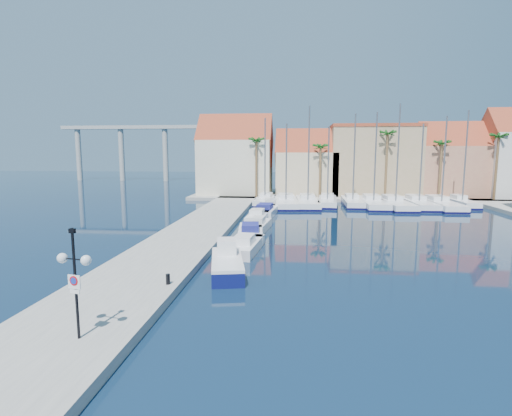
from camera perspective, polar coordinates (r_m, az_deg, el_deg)
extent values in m
plane|color=black|center=(22.30, 4.90, -11.98)|extent=(260.00, 260.00, 0.00)
cube|color=gray|center=(36.42, -9.11, -3.75)|extent=(6.00, 77.00, 0.50)
cube|color=gray|center=(70.04, 13.69, 1.76)|extent=(54.00, 16.00, 0.50)
cylinder|color=black|center=(16.78, -24.37, -9.88)|extent=(0.11, 0.11, 4.33)
cylinder|color=black|center=(16.70, -25.26, -6.55)|extent=(0.54, 0.16, 0.05)
cylinder|color=black|center=(16.35, -23.85, -6.77)|extent=(0.54, 0.16, 0.05)
sphere|color=white|center=(16.88, -25.95, -6.44)|extent=(0.39, 0.39, 0.39)
sphere|color=white|center=(16.18, -23.12, -6.89)|extent=(0.39, 0.39, 0.39)
cube|color=black|center=(16.30, -24.79, -2.98)|extent=(0.26, 0.17, 0.17)
cube|color=white|center=(16.71, -24.54, -9.59)|extent=(0.54, 0.14, 0.54)
cylinder|color=red|center=(16.67, -24.61, -9.43)|extent=(0.36, 0.09, 0.37)
cylinder|color=#1933A5|center=(16.66, -24.64, -9.44)|extent=(0.26, 0.06, 0.26)
cube|color=white|center=(16.82, -24.46, -10.82)|extent=(0.43, 0.12, 0.15)
cylinder|color=black|center=(22.44, -12.47, -9.89)|extent=(0.23, 0.23, 0.57)
cube|color=#0D134F|center=(25.43, -4.14, -8.43)|extent=(2.95, 5.92, 0.85)
cube|color=white|center=(25.29, -4.16, -7.30)|extent=(2.95, 5.92, 0.19)
cube|color=white|center=(26.26, -4.23, -5.56)|extent=(1.50, 1.72, 1.04)
cube|color=white|center=(30.84, -1.44, -5.51)|extent=(2.44, 6.03, 0.80)
cube|color=white|center=(30.12, -1.69, -4.47)|extent=(1.51, 2.17, 0.60)
cube|color=white|center=(35.70, -0.79, -3.64)|extent=(2.75, 6.77, 0.80)
cube|color=navy|center=(34.91, -0.81, -2.73)|extent=(1.70, 2.44, 0.60)
cube|color=white|center=(39.15, 0.45, -2.59)|extent=(2.18, 5.32, 0.80)
cube|color=white|center=(38.53, 0.30, -1.71)|extent=(1.34, 1.92, 0.60)
cube|color=white|center=(44.36, 0.28, -1.34)|extent=(2.36, 6.27, 0.80)
cube|color=white|center=(43.65, 0.15, -0.56)|extent=(1.51, 2.24, 0.60)
cube|color=white|center=(49.14, 1.44, -0.42)|extent=(3.04, 7.64, 0.80)
cube|color=navy|center=(48.31, 1.29, 0.27)|extent=(1.90, 2.75, 0.60)
cube|color=white|center=(54.28, 2.01, 0.38)|extent=(2.20, 6.12, 0.80)
cube|color=white|center=(53.59, 2.01, 1.04)|extent=(1.44, 2.17, 0.60)
cube|color=white|center=(58.86, 1.56, 0.98)|extent=(2.32, 6.22, 0.80)
cube|color=white|center=(58.17, 1.48, 1.60)|extent=(1.50, 2.22, 0.60)
cube|color=white|center=(58.18, 1.34, 1.00)|extent=(2.93, 8.91, 1.00)
cube|color=#0D0C3C|center=(58.22, 1.34, 0.69)|extent=(3.00, 8.97, 0.28)
cube|color=white|center=(58.95, 1.48, 1.88)|extent=(1.79, 2.74, 0.60)
cylinder|color=slate|center=(57.32, 1.30, 7.08)|extent=(0.20, 0.20, 11.35)
cube|color=white|center=(56.83, 4.27, 0.81)|extent=(3.89, 12.10, 1.00)
cube|color=#0D0C3C|center=(56.87, 4.27, 0.49)|extent=(3.95, 12.17, 0.28)
cube|color=white|center=(57.91, 4.23, 1.75)|extent=(2.40, 3.71, 0.60)
cylinder|color=slate|center=(55.80, 4.36, 6.58)|extent=(0.20, 0.20, 10.46)
cube|color=white|center=(56.71, 7.38, 0.75)|extent=(3.29, 11.09, 1.00)
cube|color=#0D0C3C|center=(56.75, 7.37, 0.43)|extent=(3.35, 11.15, 0.28)
cube|color=white|center=(57.70, 7.32, 1.68)|extent=(2.13, 3.37, 0.60)
cylinder|color=slate|center=(55.71, 7.55, 7.74)|extent=(0.20, 0.20, 12.81)
cube|color=white|center=(57.94, 10.15, 0.85)|extent=(3.27, 9.79, 1.00)
cube|color=#0D0C3C|center=(57.98, 10.14, 0.53)|extent=(3.34, 9.86, 0.28)
cube|color=white|center=(58.80, 10.17, 1.74)|extent=(1.98, 3.02, 0.60)
cylinder|color=slate|center=(57.04, 10.29, 6.30)|extent=(0.20, 0.20, 10.05)
cube|color=white|center=(58.31, 13.59, 0.79)|extent=(2.59, 9.41, 1.00)
cube|color=#0D0C3C|center=(58.35, 13.58, 0.48)|extent=(2.65, 9.47, 0.28)
cube|color=white|center=(59.14, 13.51, 1.68)|extent=(1.75, 2.84, 0.60)
cylinder|color=slate|center=(57.41, 13.86, 7.09)|extent=(0.20, 0.20, 11.82)
cube|color=white|center=(57.93, 16.35, 0.65)|extent=(3.04, 11.25, 1.00)
cube|color=#0D0C3C|center=(57.97, 16.33, 0.33)|extent=(3.10, 11.31, 0.28)
cube|color=white|center=(58.94, 16.19, 1.56)|extent=(2.08, 3.39, 0.60)
cylinder|color=slate|center=(56.95, 16.70, 7.02)|extent=(0.20, 0.20, 11.89)
cube|color=white|center=(58.11, 19.14, 0.55)|extent=(3.62, 11.77, 1.00)
cube|color=#0D0C3C|center=(58.15, 19.12, 0.24)|extent=(3.68, 11.84, 0.28)
cube|color=white|center=(59.12, 18.86, 1.46)|extent=(2.29, 3.59, 0.60)
cylinder|color=slate|center=(57.11, 19.63, 7.42)|extent=(0.20, 0.20, 12.93)
cube|color=white|center=(59.51, 22.11, 0.57)|extent=(3.03, 11.03, 1.00)
cube|color=#0D0C3C|center=(59.55, 22.09, 0.26)|extent=(3.09, 11.09, 0.28)
cube|color=white|center=(60.47, 21.84, 1.46)|extent=(2.05, 3.33, 0.60)
cylinder|color=slate|center=(58.58, 22.56, 6.01)|extent=(0.20, 0.20, 10.35)
cube|color=white|center=(59.87, 24.76, 0.46)|extent=(3.35, 11.62, 1.00)
cube|color=#0D0C3C|center=(59.91, 24.75, 0.16)|extent=(3.42, 11.68, 0.28)
cube|color=white|center=(60.85, 24.43, 1.35)|extent=(2.20, 3.52, 0.60)
cylinder|color=slate|center=(58.91, 25.31, 6.32)|extent=(0.20, 0.20, 11.28)
cube|color=white|center=(62.72, 27.22, 0.62)|extent=(2.41, 8.13, 1.00)
cube|color=#0D0C3C|center=(62.75, 27.20, 0.33)|extent=(2.47, 8.19, 0.28)
cube|color=white|center=(63.36, 26.97, 1.43)|extent=(1.56, 2.47, 0.60)
cylinder|color=slate|center=(61.94, 27.76, 6.63)|extent=(0.20, 0.20, 12.19)
cube|color=beige|center=(68.77, -2.88, 5.84)|extent=(12.00, 9.00, 9.00)
cube|color=maroon|center=(68.75, -2.90, 9.59)|extent=(12.30, 9.00, 9.00)
cube|color=beige|center=(68.08, 7.21, 4.92)|extent=(10.00, 8.00, 7.00)
cube|color=maroon|center=(67.98, 7.26, 7.87)|extent=(10.30, 8.00, 8.00)
cube|color=tan|center=(70.15, 16.29, 6.39)|extent=(14.00, 10.00, 11.00)
cube|color=maroon|center=(70.25, 16.47, 11.08)|extent=(14.20, 10.20, 0.50)
cube|color=#B7725C|center=(72.40, 25.79, 4.77)|extent=(10.00, 8.00, 8.00)
cube|color=maroon|center=(72.34, 25.99, 7.93)|extent=(10.30, 8.00, 8.00)
cube|color=silver|center=(75.03, 32.59, 5.16)|extent=(8.00, 8.00, 10.00)
cylinder|color=brown|center=(63.32, 0.05, 5.66)|extent=(0.36, 0.36, 9.00)
sphere|color=#164F17|center=(63.29, 0.05, 9.60)|extent=(2.60, 2.60, 2.60)
cylinder|color=brown|center=(63.15, 9.15, 5.10)|extent=(0.36, 0.36, 8.00)
sphere|color=#164F17|center=(63.07, 9.23, 8.59)|extent=(2.60, 2.60, 2.60)
cylinder|color=brown|center=(64.48, 18.12, 5.75)|extent=(0.36, 0.36, 10.00)
sphere|color=#164F17|center=(64.51, 18.31, 10.06)|extent=(2.60, 2.60, 2.60)
cylinder|color=brown|center=(66.68, 24.84, 4.83)|extent=(0.36, 0.36, 8.50)
sphere|color=#164F17|center=(66.63, 25.05, 8.35)|extent=(2.60, 2.60, 2.60)
cylinder|color=brown|center=(69.69, 31.11, 4.94)|extent=(0.36, 0.36, 9.50)
sphere|color=#164F17|center=(69.68, 31.39, 8.71)|extent=(2.60, 2.60, 2.60)
cube|color=#9E9E99|center=(110.00, -14.94, 11.09)|extent=(48.00, 2.20, 0.90)
cylinder|color=#9E9E99|center=(118.28, -23.99, 7.05)|extent=(1.40, 1.40, 14.00)
cylinder|color=#9E9E99|center=(112.85, -18.65, 7.30)|extent=(1.40, 1.40, 14.00)
cylinder|color=#9E9E99|center=(108.49, -12.81, 7.51)|extent=(1.40, 1.40, 14.00)
cylinder|color=#9E9E99|center=(105.33, -6.55, 7.65)|extent=(1.40, 1.40, 14.00)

